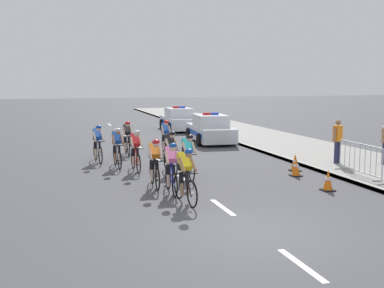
% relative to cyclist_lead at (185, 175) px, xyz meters
% --- Properties ---
extents(ground_plane, '(160.00, 160.00, 0.00)m').
position_rel_cyclist_lead_xyz_m(ground_plane, '(0.82, -2.77, -0.79)').
color(ground_plane, '#4C4C51').
extents(sidewalk_slab, '(4.66, 60.00, 0.12)m').
position_rel_cyclist_lead_xyz_m(sidewalk_slab, '(8.11, 11.23, -0.73)').
color(sidewalk_slab, gray).
rests_on(sidewalk_slab, ground).
extents(kerb_edge, '(0.16, 60.00, 0.13)m').
position_rel_cyclist_lead_xyz_m(kerb_edge, '(5.86, 11.23, -0.72)').
color(kerb_edge, '#9E9E99').
rests_on(kerb_edge, ground).
extents(lane_markings_centre, '(0.14, 29.60, 0.01)m').
position_rel_cyclist_lead_xyz_m(lane_markings_centre, '(0.82, 9.33, -0.78)').
color(lane_markings_centre, white).
rests_on(lane_markings_centre, ground).
extents(cyclist_lead, '(0.44, 1.72, 1.56)m').
position_rel_cyclist_lead_xyz_m(cyclist_lead, '(0.00, 0.00, 0.00)').
color(cyclist_lead, black).
rests_on(cyclist_lead, ground).
extents(cyclist_second, '(0.43, 1.72, 1.56)m').
position_rel_cyclist_lead_xyz_m(cyclist_second, '(-0.08, 1.19, 0.00)').
color(cyclist_second, black).
rests_on(cyclist_second, ground).
extents(cyclist_third, '(0.43, 1.72, 1.56)m').
position_rel_cyclist_lead_xyz_m(cyclist_third, '(-0.38, 2.10, 0.00)').
color(cyclist_third, black).
rests_on(cyclist_third, ground).
extents(cyclist_fourth, '(0.42, 1.72, 1.56)m').
position_rel_cyclist_lead_xyz_m(cyclist_fourth, '(0.95, 3.00, 0.00)').
color(cyclist_fourth, black).
rests_on(cyclist_fourth, ground).
extents(cyclist_fifth, '(0.42, 1.72, 1.56)m').
position_rel_cyclist_lead_xyz_m(cyclist_fifth, '(0.64, 4.10, 0.00)').
color(cyclist_fifth, black).
rests_on(cyclist_fifth, ground).
extents(cyclist_sixth, '(0.42, 1.72, 1.56)m').
position_rel_cyclist_lead_xyz_m(cyclist_sixth, '(-0.49, 4.81, 0.00)').
color(cyclist_sixth, black).
rests_on(cyclist_sixth, ground).
extents(cyclist_seventh, '(0.42, 1.72, 1.56)m').
position_rel_cyclist_lead_xyz_m(cyclist_seventh, '(-1.02, 5.77, 0.00)').
color(cyclist_seventh, black).
rests_on(cyclist_seventh, ground).
extents(cyclist_eighth, '(0.45, 1.72, 1.56)m').
position_rel_cyclist_lead_xyz_m(cyclist_eighth, '(-1.62, 7.13, 0.00)').
color(cyclist_eighth, black).
rests_on(cyclist_eighth, ground).
extents(cyclist_ninth, '(0.42, 1.72, 1.56)m').
position_rel_cyclist_lead_xyz_m(cyclist_ninth, '(-0.20, 8.56, 0.00)').
color(cyclist_ninth, black).
rests_on(cyclist_ninth, ground).
extents(cyclist_tenth, '(0.44, 1.72, 1.56)m').
position_rel_cyclist_lead_xyz_m(cyclist_tenth, '(1.55, 8.62, 0.00)').
color(cyclist_tenth, black).
rests_on(cyclist_tenth, ground).
extents(police_car_nearest, '(2.28, 4.54, 1.59)m').
position_rel_cyclist_lead_xyz_m(police_car_nearest, '(4.73, 11.60, -0.11)').
color(police_car_nearest, silver).
rests_on(police_car_nearest, ground).
extents(police_car_second, '(2.17, 4.48, 1.59)m').
position_rel_cyclist_lead_xyz_m(police_car_second, '(4.73, 17.95, -0.11)').
color(police_car_second, silver).
rests_on(police_car_second, ground).
extents(crowd_barrier_middle, '(0.56, 2.32, 1.07)m').
position_rel_cyclist_lead_xyz_m(crowd_barrier_middle, '(6.51, 1.39, -0.14)').
color(crowd_barrier_middle, '#B7BABF').
rests_on(crowd_barrier_middle, sidewalk_slab).
extents(traffic_cone_near, '(0.36, 0.36, 0.64)m').
position_rel_cyclist_lead_xyz_m(traffic_cone_near, '(4.48, 0.13, -0.48)').
color(traffic_cone_near, black).
rests_on(traffic_cone_near, ground).
extents(traffic_cone_mid, '(0.36, 0.36, 0.64)m').
position_rel_cyclist_lead_xyz_m(traffic_cone_mid, '(4.65, 2.33, -0.48)').
color(traffic_cone_mid, black).
rests_on(traffic_cone_mid, ground).
extents(traffic_cone_far, '(0.36, 0.36, 0.64)m').
position_rel_cyclist_lead_xyz_m(traffic_cone_far, '(5.08, 3.16, -0.48)').
color(traffic_cone_far, black).
rests_on(traffic_cone_far, ground).
extents(spectator_back, '(0.50, 0.36, 1.68)m').
position_rel_cyclist_lead_xyz_m(spectator_back, '(7.11, 3.57, 0.30)').
color(spectator_back, '#23284C').
rests_on(spectator_back, sidewalk_slab).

